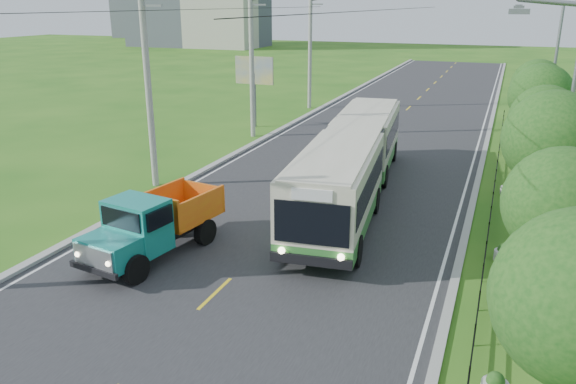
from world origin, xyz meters
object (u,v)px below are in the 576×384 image
Objects in this scene: pole_mid at (252,62)px; planter_mid at (507,189)px; billboard_left at (254,75)px; pole_near at (149,86)px; tree_second at (562,209)px; bus at (353,158)px; tree_third at (553,144)px; streetlight_mid at (568,97)px; dump_truck at (153,221)px; pole_far at (310,49)px; tree_fifth at (541,99)px; planter_far at (510,151)px; tree_back at (538,88)px; planter_near at (503,254)px; streetlight_far at (552,66)px; tree_fourth at (545,124)px.

pole_mid is 14.93× the size of planter_mid.
pole_mid reaches higher than billboard_left.
pole_near is 1.89× the size of tree_second.
billboard_left is 17.54m from bus.
pole_near is 18.17m from tree_third.
dump_truck is at bearing -139.19° from streetlight_mid.
pole_far is 1.72× the size of tree_fifth.
tree_fifth is 19.74m from billboard_left.
tree_fifth is at bearing 90.00° from tree_second.
planter_mid is at bearing -22.54° from pole_mid.
planter_far is (-1.26, 13.86, -3.70)m from tree_third.
tree_fifth is at bearing 43.24° from bus.
tree_fifth is at bearing -35.36° from pole_far.
planter_mid is (-1.26, -12.14, -3.37)m from tree_back.
planter_near is (-1.26, -2.14, -3.70)m from tree_third.
streetlight_mid reaches higher than tree_second.
pole_mid reaches higher than tree_back.
tree_fifth is (18.12, -0.86, -1.24)m from pole_mid.
streetlight_far is (0.79, 19.86, 0.92)m from tree_third.
billboard_left reaches higher than planter_mid.
pole_far is at bearing 120.42° from tree_second.
tree_back is (-0.00, 6.00, -0.20)m from tree_fifth.
pole_near is 24.00m from pole_far.
pole_near is at bearing -164.16° from tree_fourth.
planter_near is at bearing -95.08° from tree_fifth.
tree_second is at bearing -90.00° from tree_fifth.
planter_mid is at bearing 96.05° from tree_second.
bus is at bearing -50.17° from billboard_left.
pole_near is 18.89m from tree_fourth.
pole_mid is 1.72× the size of tree_fifth.
tree_second reaches higher than planter_near.
tree_fourth reaches higher than billboard_left.
tree_second is 0.88× the size of dump_truck.
pole_mid is 1.66× the size of dump_truck.
planter_mid is 20.99m from billboard_left.
planter_far is (-1.26, 1.86, -3.57)m from tree_fifth.
tree_second is 0.98× the size of tree_fourth.
tree_fifth is 1.12× the size of billboard_left.
pole_mid is at bearing 157.46° from planter_mid.
streetlight_far is at bearing 84.70° from planter_near.
streetlight_far is 0.51× the size of bus.
streetlight_mid is 13.54× the size of planter_near.
tree_fourth is at bearing 51.55° from dump_truck.
tree_second is 13.49m from dump_truck.
billboard_left is at bearing -173.69° from tree_back.
tree_second is at bearing -93.79° from streetlight_mid.
planter_far is (16.86, 1.00, -4.81)m from pole_mid.
streetlight_far is 13.54× the size of planter_near.
planter_mid is 0.13× the size of billboard_left.
tree_second reaches higher than bus.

